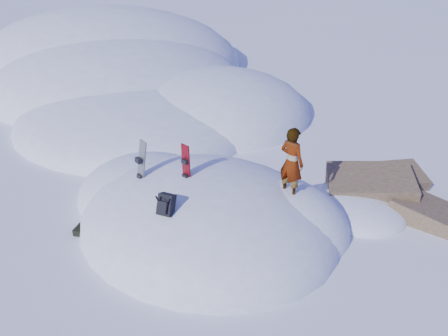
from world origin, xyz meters
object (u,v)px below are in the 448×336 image
at_px(snowboard_red, 186,170).
at_px(person, 292,163).
at_px(backpack, 166,205).
at_px(snowboard_dark, 141,170).

height_order(snowboard_red, person, person).
bearing_deg(backpack, snowboard_red, 98.10).
xyz_separation_m(snowboard_dark, backpack, (1.50, -1.14, 0.03)).
bearing_deg(snowboard_red, person, 36.23).
height_order(snowboard_red, backpack, snowboard_red).
bearing_deg(person, snowboard_dark, 36.61).
bearing_deg(backpack, person, 42.88).
relative_size(snowboard_dark, person, 0.88).
bearing_deg(snowboard_dark, person, 41.99).
xyz_separation_m(snowboard_dark, person, (3.68, 1.12, 0.54)).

